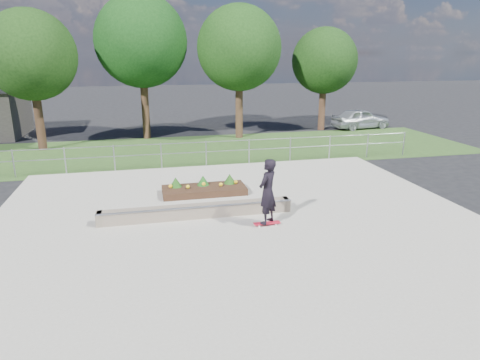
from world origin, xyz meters
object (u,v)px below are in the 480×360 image
planter_bed (204,188)px  parked_car (361,119)px  grind_ledge (197,211)px  skateboarder (268,192)px

planter_bed → parked_car: (12.47, 11.77, 0.44)m
grind_ledge → skateboarder: bearing=-29.7°
grind_ledge → skateboarder: size_ratio=2.95×
parked_car → skateboarder: bearing=136.1°
grind_ledge → planter_bed: bearing=76.6°
grind_ledge → parked_car: bearing=47.3°
grind_ledge → skateboarder: skateboarder is taller
planter_bed → skateboarder: bearing=-68.1°
grind_ledge → skateboarder: 2.39m
grind_ledge → skateboarder: (1.94, -1.11, 0.85)m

